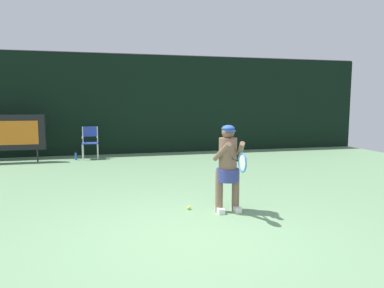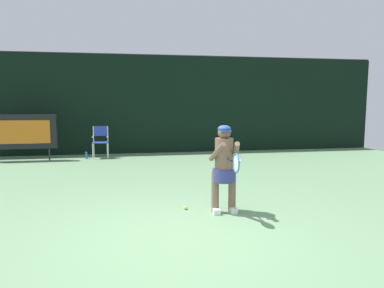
% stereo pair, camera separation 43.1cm
% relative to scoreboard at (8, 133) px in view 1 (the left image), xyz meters
% --- Properties ---
extents(ground, '(18.00, 22.00, 0.03)m').
position_rel_scoreboard_xyz_m(ground, '(4.17, -7.51, -0.96)').
color(ground, '#699267').
extents(backdrop_screen, '(18.00, 0.12, 3.66)m').
position_rel_scoreboard_xyz_m(backdrop_screen, '(4.17, 1.18, 0.86)').
color(backdrop_screen, black).
rests_on(backdrop_screen, ground).
extents(scoreboard, '(2.20, 0.21, 1.50)m').
position_rel_scoreboard_xyz_m(scoreboard, '(0.00, 0.00, 0.00)').
color(scoreboard, black).
rests_on(scoreboard, ground).
extents(umpire_chair, '(0.52, 0.44, 1.08)m').
position_rel_scoreboard_xyz_m(umpire_chair, '(2.45, 0.25, -0.33)').
color(umpire_chair, white).
rests_on(umpire_chair, ground).
extents(water_bottle, '(0.07, 0.07, 0.27)m').
position_rel_scoreboard_xyz_m(water_bottle, '(1.98, 0.07, -0.82)').
color(water_bottle, blue).
rests_on(water_bottle, ground).
extents(tennis_player, '(0.53, 0.60, 1.50)m').
position_rel_scoreboard_xyz_m(tennis_player, '(5.01, -6.32, -0.12)').
color(tennis_player, white).
rests_on(tennis_player, ground).
extents(tennis_racket, '(0.03, 0.60, 0.31)m').
position_rel_scoreboard_xyz_m(tennis_racket, '(5.05, -6.86, 0.00)').
color(tennis_racket, black).
extents(tennis_ball_loose, '(0.07, 0.07, 0.07)m').
position_rel_scoreboard_xyz_m(tennis_ball_loose, '(4.39, -6.06, -0.91)').
color(tennis_ball_loose, '#CCDB3D').
rests_on(tennis_ball_loose, ground).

